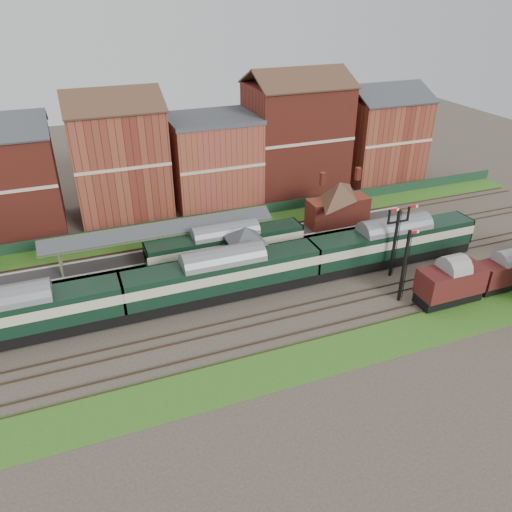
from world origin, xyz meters
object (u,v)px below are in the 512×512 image
object	(u,v)px
platform_railcar	(226,245)
signal_box	(246,250)
semaphore_bracket	(396,238)
goods_van_a	(450,282)
dmu_train	(224,275)

from	to	relation	value
platform_railcar	signal_box	bearing A→B (deg)	-68.53
semaphore_bracket	goods_van_a	bearing A→B (deg)	-69.89
platform_railcar	dmu_train	bearing A→B (deg)	-109.63
goods_van_a	dmu_train	bearing A→B (deg)	156.82
signal_box	platform_railcar	bearing A→B (deg)	111.47
dmu_train	goods_van_a	xyz separation A→B (m)	(21.02, -9.00, -0.41)
semaphore_bracket	platform_railcar	distance (m)	18.76
signal_box	platform_railcar	distance (m)	3.57
platform_railcar	goods_van_a	xyz separation A→B (m)	(18.70, -15.50, -0.15)
signal_box	semaphore_bracket	xyz separation A→B (m)	(15.04, -5.75, 1.44)
dmu_train	goods_van_a	bearing A→B (deg)	-23.18
signal_box	semaphore_bracket	bearing A→B (deg)	-20.92
dmu_train	platform_railcar	size ratio (longest dim) A/B	3.33
platform_railcar	goods_van_a	distance (m)	24.29
signal_box	semaphore_bracket	distance (m)	16.16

